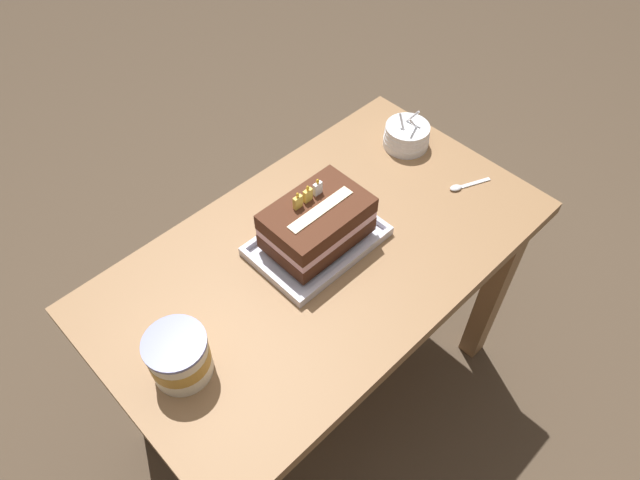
{
  "coord_description": "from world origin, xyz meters",
  "views": [
    {
      "loc": [
        -0.59,
        -0.6,
        1.79
      ],
      "look_at": [
        0.0,
        0.01,
        0.76
      ],
      "focal_mm": 32.49,
      "sensor_mm": 36.0,
      "label": 1
    }
  ],
  "objects": [
    {
      "name": "ground_plane",
      "position": [
        0.0,
        0.0,
        0.0
      ],
      "size": [
        8.0,
        8.0,
        0.0
      ],
      "primitive_type": "plane",
      "color": "#4C3D2D"
    },
    {
      "name": "foil_tray",
      "position": [
        0.01,
        0.03,
        0.74
      ],
      "size": [
        0.31,
        0.21,
        0.02
      ],
      "color": "silver",
      "rests_on": "dining_table"
    },
    {
      "name": "ice_cream_tub",
      "position": [
        -0.41,
        -0.02,
        0.79
      ],
      "size": [
        0.12,
        0.12,
        0.11
      ],
      "color": "silver",
      "rests_on": "dining_table"
    },
    {
      "name": "birthday_cake",
      "position": [
        0.01,
        0.03,
        0.81
      ],
      "size": [
        0.23,
        0.16,
        0.15
      ],
      "color": "#482415",
      "rests_on": "foil_tray"
    },
    {
      "name": "dining_table",
      "position": [
        0.0,
        0.0,
        0.61
      ],
      "size": [
        1.09,
        0.62,
        0.73
      ],
      "color": "olive",
      "rests_on": "ground_plane"
    },
    {
      "name": "bowl_stack",
      "position": [
        0.43,
        0.11,
        0.77
      ],
      "size": [
        0.13,
        0.13,
        0.11
      ],
      "color": "white",
      "rests_on": "dining_table"
    },
    {
      "name": "serving_spoon_near_tray",
      "position": [
        0.4,
        -0.1,
        0.74
      ],
      "size": [
        0.11,
        0.06,
        0.01
      ],
      "color": "silver",
      "rests_on": "dining_table"
    }
  ]
}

